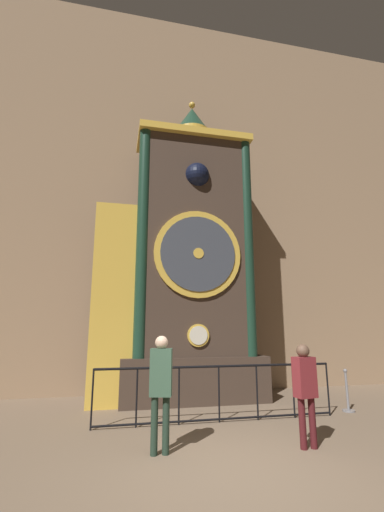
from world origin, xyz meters
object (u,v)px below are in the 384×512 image
(visitor_far, at_px, (305,384))
(visitor_near, at_px, (161,381))
(stanchion_post, at_px, (348,398))
(clock_tower, at_px, (181,263))

(visitor_far, bearing_deg, visitor_near, 164.53)
(visitor_far, xyz_separation_m, stanchion_post, (2.25, 2.04, -0.68))
(visitor_near, bearing_deg, stanchion_post, 35.12)
(visitor_far, bearing_deg, stanchion_post, 32.93)
(visitor_far, distance_m, stanchion_post, 3.11)
(clock_tower, relative_size, visitor_far, 5.52)
(clock_tower, bearing_deg, visitor_far, -71.52)
(visitor_near, xyz_separation_m, visitor_far, (2.36, -0.25, -0.09))
(visitor_near, xyz_separation_m, stanchion_post, (4.61, 1.79, -0.76))
(visitor_near, bearing_deg, visitor_far, 7.77)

